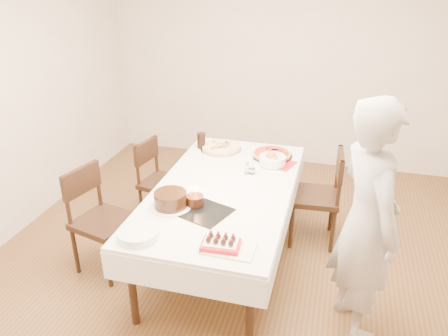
% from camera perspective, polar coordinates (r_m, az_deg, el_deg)
% --- Properties ---
extents(floor, '(5.00, 5.00, 0.00)m').
position_cam_1_polar(floor, '(4.03, 1.22, -12.91)').
color(floor, '#50351B').
rests_on(floor, ground).
extents(wall_back, '(4.50, 0.04, 2.70)m').
position_cam_1_polar(wall_back, '(5.74, 7.62, 13.61)').
color(wall_back, beige).
rests_on(wall_back, floor).
extents(dining_table, '(1.27, 2.20, 0.75)m').
position_cam_1_polar(dining_table, '(3.92, 0.00, -7.36)').
color(dining_table, white).
rests_on(dining_table, floor).
extents(chair_right_savory, '(0.52, 0.52, 0.95)m').
position_cam_1_polar(chair_right_savory, '(4.24, 11.71, -3.65)').
color(chair_right_savory, black).
rests_on(chair_right_savory, floor).
extents(chair_left_savory, '(0.52, 0.52, 0.88)m').
position_cam_1_polar(chair_left_savory, '(4.52, -7.90, -1.95)').
color(chair_left_savory, black).
rests_on(chair_left_savory, floor).
extents(chair_left_dessert, '(0.59, 0.59, 0.95)m').
position_cam_1_polar(chair_left_dessert, '(3.91, -15.42, -6.81)').
color(chair_left_dessert, black).
rests_on(chair_left_dessert, floor).
extents(person, '(0.66, 0.77, 1.78)m').
position_cam_1_polar(person, '(3.13, 18.11, -6.86)').
color(person, beige).
rests_on(person, floor).
extents(pizza_white, '(0.47, 0.47, 0.04)m').
position_cam_1_polar(pizza_white, '(4.46, -0.39, 2.61)').
color(pizza_white, beige).
rests_on(pizza_white, dining_table).
extents(pizza_pepperoni, '(0.48, 0.48, 0.04)m').
position_cam_1_polar(pizza_pepperoni, '(4.34, 6.24, 1.81)').
color(pizza_pepperoni, red).
rests_on(pizza_pepperoni, dining_table).
extents(red_placemat, '(0.33, 0.33, 0.01)m').
position_cam_1_polar(red_placemat, '(4.19, 7.32, 0.54)').
color(red_placemat, '#B21E1E').
rests_on(red_placemat, dining_table).
extents(pasta_bowl, '(0.30, 0.30, 0.08)m').
position_cam_1_polar(pasta_bowl, '(4.15, 6.35, 1.05)').
color(pasta_bowl, white).
rests_on(pasta_bowl, dining_table).
extents(taper_candle, '(0.06, 0.06, 0.27)m').
position_cam_1_polar(taper_candle, '(3.92, 3.71, 1.08)').
color(taper_candle, white).
rests_on(taper_candle, dining_table).
extents(shaker_pair, '(0.10, 0.10, 0.10)m').
position_cam_1_polar(shaker_pair, '(3.95, 2.95, -0.15)').
color(shaker_pair, white).
rests_on(shaker_pair, dining_table).
extents(cola_glass, '(0.11, 0.11, 0.16)m').
position_cam_1_polar(cola_glass, '(4.50, -2.98, 3.60)').
color(cola_glass, black).
rests_on(cola_glass, dining_table).
extents(layer_cake, '(0.35, 0.35, 0.13)m').
position_cam_1_polar(layer_cake, '(3.43, -7.00, -4.15)').
color(layer_cake, black).
rests_on(layer_cake, dining_table).
extents(cake_board, '(0.44, 0.44, 0.01)m').
position_cam_1_polar(cake_board, '(3.37, -2.43, -5.85)').
color(cake_board, black).
rests_on(cake_board, dining_table).
extents(birthday_cake, '(0.16, 0.16, 0.14)m').
position_cam_1_polar(birthday_cake, '(3.42, -3.80, -3.74)').
color(birthday_cake, '#341C0E').
rests_on(birthday_cake, dining_table).
extents(strawberry_box, '(0.27, 0.19, 0.07)m').
position_cam_1_polar(strawberry_box, '(2.96, -0.43, -9.94)').
color(strawberry_box, red).
rests_on(strawberry_box, dining_table).
extents(box_lid, '(0.34, 0.23, 0.03)m').
position_cam_1_polar(box_lid, '(2.97, 0.76, -10.56)').
color(box_lid, beige).
rests_on(box_lid, dining_table).
extents(plate_stack, '(0.32, 0.32, 0.06)m').
position_cam_1_polar(plate_stack, '(3.12, -11.11, -8.47)').
color(plate_stack, white).
rests_on(plate_stack, dining_table).
extents(china_plate, '(0.22, 0.22, 0.01)m').
position_cam_1_polar(china_plate, '(3.24, -10.70, -7.59)').
color(china_plate, white).
rests_on(china_plate, dining_table).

